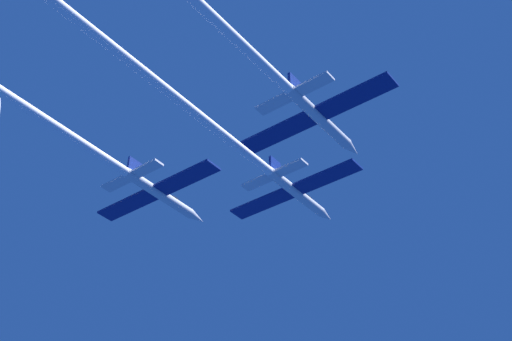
# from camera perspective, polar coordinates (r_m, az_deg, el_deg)

# --- Properties ---
(jet_lead) EXTENTS (17.92, 45.94, 2.97)m
(jet_lead) POSITION_cam_1_polar(r_m,az_deg,el_deg) (77.85, -1.45, 1.95)
(jet_lead) COLOR silver
(jet_left_wing) EXTENTS (17.92, 43.33, 2.97)m
(jet_left_wing) POSITION_cam_1_polar(r_m,az_deg,el_deg) (78.74, -12.97, 1.48)
(jet_left_wing) COLOR silver
(jet_right_wing) EXTENTS (17.92, 43.08, 2.97)m
(jet_right_wing) POSITION_cam_1_polar(r_m,az_deg,el_deg) (67.15, 0.38, 8.79)
(jet_right_wing) COLOR silver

